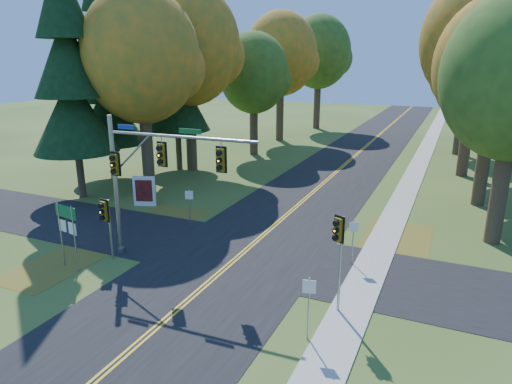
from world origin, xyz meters
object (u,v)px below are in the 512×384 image
at_px(traffic_mast, 146,171).
at_px(east_signal_pole, 339,240).
at_px(route_sign_cluster, 67,223).
at_px(info_kiosk, 144,191).

relative_size(traffic_mast, east_signal_pole, 1.92).
xyz_separation_m(traffic_mast, route_sign_cluster, (-2.84, -2.37, -2.23)).
height_order(east_signal_pole, info_kiosk, east_signal_pole).
distance_m(route_sign_cluster, info_kiosk, 9.48).
bearing_deg(info_kiosk, east_signal_pole, -48.80).
relative_size(traffic_mast, route_sign_cluster, 2.43).
relative_size(east_signal_pole, info_kiosk, 1.99).
xyz_separation_m(east_signal_pole, route_sign_cluster, (-12.26, -1.23, -0.80)).
height_order(traffic_mast, route_sign_cluster, traffic_mast).
xyz_separation_m(east_signal_pole, info_kiosk, (-14.92, 7.79, -2.02)).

